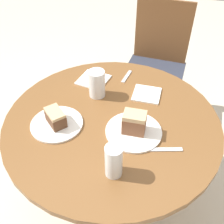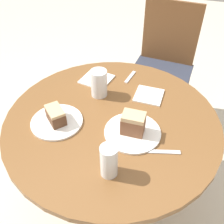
{
  "view_description": "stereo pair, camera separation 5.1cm",
  "coord_description": "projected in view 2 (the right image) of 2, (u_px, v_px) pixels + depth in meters",
  "views": [
    {
      "loc": [
        0.21,
        -0.86,
        1.56
      ],
      "look_at": [
        0.0,
        0.0,
        0.77
      ],
      "focal_mm": 42.0,
      "sensor_mm": 36.0,
      "label": 1
    },
    {
      "loc": [
        0.26,
        -0.85,
        1.56
      ],
      "look_at": [
        0.0,
        0.0,
        0.77
      ],
      "focal_mm": 42.0,
      "sensor_mm": 36.0,
      "label": 2
    }
  ],
  "objects": [
    {
      "name": "glass_lemonade",
      "position": [
        109.0,
        162.0,
        0.95
      ],
      "size": [
        0.07,
        0.07,
        0.14
      ],
      "color": "beige",
      "rests_on": "table"
    },
    {
      "name": "napkin_stack",
      "position": [
        97.0,
        79.0,
        1.44
      ],
      "size": [
        0.18,
        0.18,
        0.01
      ],
      "rotation": [
        0.0,
        0.0,
        -0.19
      ],
      "color": "white",
      "rests_on": "table"
    },
    {
      "name": "glass_water",
      "position": [
        99.0,
        84.0,
        1.31
      ],
      "size": [
        0.08,
        0.08,
        0.14
      ],
      "color": "silver",
      "rests_on": "table"
    },
    {
      "name": "fork",
      "position": [
        160.0,
        152.0,
        1.06
      ],
      "size": [
        0.17,
        0.06,
        0.0
      ],
      "rotation": [
        0.0,
        0.0,
        0.25
      ],
      "color": "silver",
      "rests_on": "table"
    },
    {
      "name": "plate_far",
      "position": [
        57.0,
        122.0,
        1.19
      ],
      "size": [
        0.24,
        0.24,
        0.01
      ],
      "color": "white",
      "rests_on": "table"
    },
    {
      "name": "napkin_side",
      "position": [
        149.0,
        95.0,
        1.34
      ],
      "size": [
        0.14,
        0.14,
        0.01
      ],
      "rotation": [
        0.0,
        0.0,
        -0.03
      ],
      "color": "white",
      "rests_on": "table"
    },
    {
      "name": "table",
      "position": [
        112.0,
        140.0,
        1.31
      ],
      "size": [
        1.0,
        1.0,
        0.73
      ],
      "color": "brown",
      "rests_on": "ground_plane"
    },
    {
      "name": "cake_slice_near",
      "position": [
        133.0,
        123.0,
        1.11
      ],
      "size": [
        0.1,
        0.07,
        0.1
      ],
      "rotation": [
        0.0,
        0.0,
        1.58
      ],
      "color": "brown",
      "rests_on": "plate_near"
    },
    {
      "name": "ground_plane",
      "position": [
        112.0,
        200.0,
        1.7
      ],
      "size": [
        8.0,
        8.0,
        0.0
      ],
      "primitive_type": "plane",
      "color": "beige"
    },
    {
      "name": "chair",
      "position": [
        162.0,
        67.0,
        1.99
      ],
      "size": [
        0.48,
        0.51,
        0.93
      ],
      "rotation": [
        0.0,
        0.0,
        -0.09
      ],
      "color": "brown",
      "rests_on": "ground_plane"
    },
    {
      "name": "spoon",
      "position": [
        129.0,
        77.0,
        1.46
      ],
      "size": [
        0.04,
        0.12,
        0.0
      ],
      "rotation": [
        0.0,
        0.0,
        1.4
      ],
      "color": "silver",
      "rests_on": "table"
    },
    {
      "name": "plate_near",
      "position": [
        132.0,
        132.0,
        1.14
      ],
      "size": [
        0.25,
        0.25,
        0.01
      ],
      "color": "white",
      "rests_on": "table"
    },
    {
      "name": "cake_slice_far",
      "position": [
        56.0,
        115.0,
        1.16
      ],
      "size": [
        0.12,
        0.12,
        0.07
      ],
      "rotation": [
        0.0,
        0.0,
        3.96
      ],
      "color": "brown",
      "rests_on": "plate_far"
    }
  ]
}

